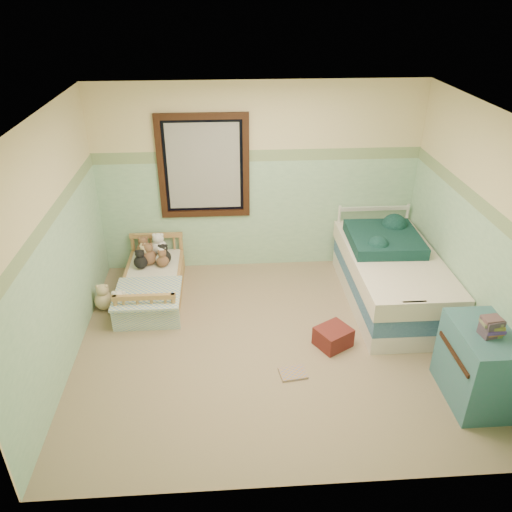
{
  "coord_description": "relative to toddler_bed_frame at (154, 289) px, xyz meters",
  "views": [
    {
      "loc": [
        -0.45,
        -4.37,
        3.52
      ],
      "look_at": [
        -0.13,
        0.35,
        0.91
      ],
      "focal_mm": 35.08,
      "sensor_mm": 36.0,
      "label": 1
    }
  ],
  "objects": [
    {
      "name": "floor_book",
      "position": [
        1.58,
        -1.57,
        -0.08
      ],
      "size": [
        0.3,
        0.24,
        0.02
      ],
      "primitive_type": "cube",
      "rotation": [
        0.0,
        0.0,
        0.14
      ],
      "color": "orange",
      "rests_on": "floor"
    },
    {
      "name": "ceiling",
      "position": [
        1.39,
        -1.05,
        2.42
      ],
      "size": [
        4.2,
        3.6,
        0.02
      ],
      "primitive_type": "cube",
      "color": "white",
      "rests_on": "wall_back"
    },
    {
      "name": "extra_plush_1",
      "position": [
        -0.06,
        0.28,
        0.31
      ],
      "size": [
        0.21,
        0.21,
        0.21
      ],
      "primitive_type": "sphere",
      "color": "brown",
      "rests_on": "toddler_mattress"
    },
    {
      "name": "extra_plush_3",
      "position": [
        0.12,
        0.25,
        0.3
      ],
      "size": [
        0.18,
        0.18,
        0.18
      ],
      "primitive_type": "sphere",
      "color": "white",
      "rests_on": "toddler_mattress"
    },
    {
      "name": "plush_bed_tan",
      "position": [
        -0.1,
        0.28,
        0.31
      ],
      "size": [
        0.19,
        0.19,
        0.19
      ],
      "primitive_type": "sphere",
      "color": "beige",
      "rests_on": "toddler_mattress"
    },
    {
      "name": "wall_front",
      "position": [
        1.39,
        -2.85,
        1.16
      ],
      "size": [
        4.2,
        0.04,
        2.5
      ],
      "primitive_type": "cube",
      "color": "beige",
      "rests_on": "floor"
    },
    {
      "name": "extra_plush_4",
      "position": [
        -0.15,
        0.19,
        0.3
      ],
      "size": [
        0.18,
        0.18,
        0.18
      ],
      "primitive_type": "sphere",
      "color": "black",
      "rests_on": "toddler_mattress"
    },
    {
      "name": "plush_bed_white",
      "position": [
        0.05,
        0.5,
        0.32
      ],
      "size": [
        0.22,
        0.22,
        0.22
      ],
      "primitive_type": "sphere",
      "color": "white",
      "rests_on": "toddler_mattress"
    },
    {
      "name": "window_blinds",
      "position": [
        0.69,
        0.72,
        1.36
      ],
      "size": [
        0.92,
        0.01,
        1.12
      ],
      "primitive_type": "cube",
      "color": "#B5B5B0",
      "rests_on": "window_frame"
    },
    {
      "name": "twin_mattress",
      "position": [
        2.94,
        -0.34,
        0.46
      ],
      "size": [
        1.03,
        2.03,
        0.22
      ],
      "primitive_type": "cube",
      "color": "silver",
      "rests_on": "twin_boxspring"
    },
    {
      "name": "dresser",
      "position": [
        3.23,
        -1.99,
        0.3
      ],
      "size": [
        0.49,
        0.78,
        0.78
      ],
      "primitive_type": "cube",
      "color": "#316F73",
      "rests_on": "floor"
    },
    {
      "name": "wall_right",
      "position": [
        3.49,
        -1.05,
        1.16
      ],
      "size": [
        0.04,
        3.6,
        2.5
      ],
      "primitive_type": "cube",
      "color": "beige",
      "rests_on": "floor"
    },
    {
      "name": "window_frame",
      "position": [
        0.69,
        0.71,
        1.36
      ],
      "size": [
        1.16,
        0.06,
        1.36
      ],
      "primitive_type": "cube",
      "color": "black",
      "rests_on": "wall_back"
    },
    {
      "name": "extra_plush_0",
      "position": [
        -0.11,
        0.35,
        0.3
      ],
      "size": [
        0.18,
        0.18,
        0.18
      ],
      "primitive_type": "sphere",
      "color": "beige",
      "rests_on": "toddler_mattress"
    },
    {
      "name": "plush_floor_cream",
      "position": [
        -0.33,
        -0.47,
        0.04
      ],
      "size": [
        0.26,
        0.26,
        0.26
      ],
      "primitive_type": "sphere",
      "color": "white",
      "rests_on": "floor"
    },
    {
      "name": "red_pillow",
      "position": [
        2.07,
        -1.13,
        0.02
      ],
      "size": [
        0.46,
        0.44,
        0.22
      ],
      "primitive_type": "cube",
      "rotation": [
        0.0,
        0.0,
        0.54
      ],
      "color": "maroon",
      "rests_on": "floor"
    },
    {
      "name": "patchwork_quilt",
      "position": [
        0.0,
        -0.44,
        0.23
      ],
      "size": [
        0.77,
        0.71,
        0.03
      ],
      "primitive_type": "cube",
      "color": "#6A96C8",
      "rests_on": "toddler_mattress"
    },
    {
      "name": "plush_floor_tan",
      "position": [
        -0.56,
        -0.25,
        0.02
      ],
      "size": [
        0.23,
        0.23,
        0.23
      ],
      "primitive_type": "sphere",
      "color": "beige",
      "rests_on": "floor"
    },
    {
      "name": "twin_boxspring",
      "position": [
        2.94,
        -0.34,
        0.24
      ],
      "size": [
        0.99,
        1.99,
        0.22
      ],
      "primitive_type": "cube",
      "color": "navy",
      "rests_on": "twin_bed_frame"
    },
    {
      "name": "teal_blanket",
      "position": [
        2.89,
        -0.04,
        0.64
      ],
      "size": [
        0.87,
        0.92,
        0.14
      ],
      "primitive_type": "cube",
      "rotation": [
        0.0,
        0.0,
        -0.03
      ],
      "color": "black",
      "rests_on": "twin_mattress"
    },
    {
      "name": "extra_plush_2",
      "position": [
        0.12,
        0.22,
        0.29
      ],
      "size": [
        0.16,
        0.16,
        0.16
      ],
      "primitive_type": "sphere",
      "color": "brown",
      "rests_on": "toddler_mattress"
    },
    {
      "name": "book_stack",
      "position": [
        3.23,
        -2.04,
        0.77
      ],
      "size": [
        0.19,
        0.16,
        0.17
      ],
      "primitive_type": "cube",
      "rotation": [
        0.0,
        0.0,
        0.19
      ],
      "color": "brown",
      "rests_on": "dresser"
    },
    {
      "name": "border_strip",
      "position": [
        1.39,
        0.74,
        1.48
      ],
      "size": [
        4.2,
        0.01,
        0.15
      ],
      "primitive_type": "cube",
      "color": "#3D7348",
      "rests_on": "wall_back"
    },
    {
      "name": "wall_left",
      "position": [
        -0.71,
        -1.05,
        1.16
      ],
      "size": [
        0.04,
        3.6,
        2.5
      ],
      "primitive_type": "cube",
      "color": "beige",
      "rests_on": "floor"
    },
    {
      "name": "floor",
      "position": [
        1.39,
        -1.05,
        -0.1
      ],
      "size": [
        4.2,
        3.6,
        0.02
      ],
      "primitive_type": "cube",
      "color": "#7D6D4E",
      "rests_on": "ground"
    },
    {
      "name": "wainscot_mint",
      "position": [
        1.39,
        0.74,
        0.66
      ],
      "size": [
        4.2,
        0.01,
        1.5
      ],
      "primitive_type": "cube",
      "color": "#85B794",
      "rests_on": "floor"
    },
    {
      "name": "plush_bed_dark",
      "position": [
        0.13,
        0.28,
        0.31
      ],
      "size": [
        0.19,
        0.19,
        0.19
      ],
      "primitive_type": "sphere",
      "color": "black",
      "rests_on": "toddler_mattress"
    },
    {
      "name": "toddler_mattress",
      "position": [
        0.0,
        0.0,
        0.15
      ],
      "size": [
        0.65,
        1.35,
        0.12
      ],
      "primitive_type": "cube",
      "color": "beige",
      "rests_on": "toddler_bed_frame"
    },
    {
      "name": "plush_bed_brown",
      "position": [
        -0.15,
        0.5,
        0.31
      ],
      "size": [
        0.2,
        0.2,
        0.2
      ],
      "primitive_type": "sphere",
      "color": "brown",
      "rests_on": "toddler_mattress"
    },
    {
      "name": "twin_bed_frame",
      "position": [
        2.94,
        -0.34,
        0.02
      ],
      "size": [
        0.99,
        1.99,
        0.22
      ],
      "primitive_type": "cube",
      "color": "white",
      "rests_on": "floor"
    },
    {
      "name": "toddler_bed_frame",
      "position": [
        0.0,
        0.0,
        0.0
      ],
      "size": [
        0.71,
        1.41,
        0.18
      ],
      "primitive_type": "cube",
      "color": "#A17C42",
      "rests_on": "floor"
    },
    {
      "name": "wall_back",
      "position": [
        1.39,
        0.75,
        1.16
      ],
      "size": [
        4.2,
        0.04,
        2.5
      ],
      "primitive_type": "cube",
      "color": "beige",
      "rests_on": "floor"
    }
  ]
}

